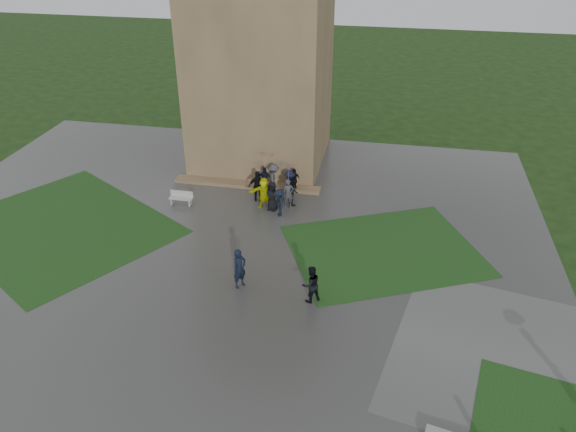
% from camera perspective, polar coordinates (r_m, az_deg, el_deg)
% --- Properties ---
extents(ground, '(120.00, 120.00, 0.00)m').
position_cam_1_polar(ground, '(25.78, -10.16, -7.53)').
color(ground, black).
extents(plaza, '(34.00, 34.00, 0.02)m').
position_cam_1_polar(plaza, '(27.28, -8.74, -5.03)').
color(plaza, '#353533').
rests_on(plaza, ground).
extents(lawn_inset_left, '(14.10, 13.46, 0.01)m').
position_cam_1_polar(lawn_inset_left, '(32.31, -22.00, -1.06)').
color(lawn_inset_left, '#163713').
rests_on(lawn_inset_left, plaza).
extents(lawn_inset_right, '(11.12, 10.15, 0.01)m').
position_cam_1_polar(lawn_inset_right, '(28.46, 9.69, -3.45)').
color(lawn_inset_right, '#163713').
rests_on(lawn_inset_right, plaza).
extents(tower, '(8.00, 8.00, 18.00)m').
position_cam_1_polar(tower, '(35.49, -2.85, 19.35)').
color(tower, brown).
rests_on(tower, ground).
extents(tower_plinth, '(9.00, 0.80, 0.22)m').
position_cam_1_polar(tower_plinth, '(34.26, -4.19, 3.21)').
color(tower_plinth, brown).
rests_on(tower_plinth, plaza).
extents(bench, '(1.36, 0.44, 0.78)m').
position_cam_1_polar(bench, '(32.60, -10.79, 1.83)').
color(bench, '#AAAAA6').
rests_on(bench, plaza).
extents(visitor_cluster, '(3.01, 4.01, 2.68)m').
position_cam_1_polar(visitor_cluster, '(31.92, -1.45, 3.41)').
color(visitor_cluster, black).
rests_on(visitor_cluster, plaza).
extents(pedestrian_mid, '(0.77, 0.84, 1.92)m').
position_cam_1_polar(pedestrian_mid, '(25.20, -4.95, -5.33)').
color(pedestrian_mid, black).
rests_on(pedestrian_mid, plaza).
extents(pedestrian_near, '(0.97, 0.90, 1.75)m').
position_cam_1_polar(pedestrian_near, '(24.33, 2.34, -6.94)').
color(pedestrian_near, black).
rests_on(pedestrian_near, plaza).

